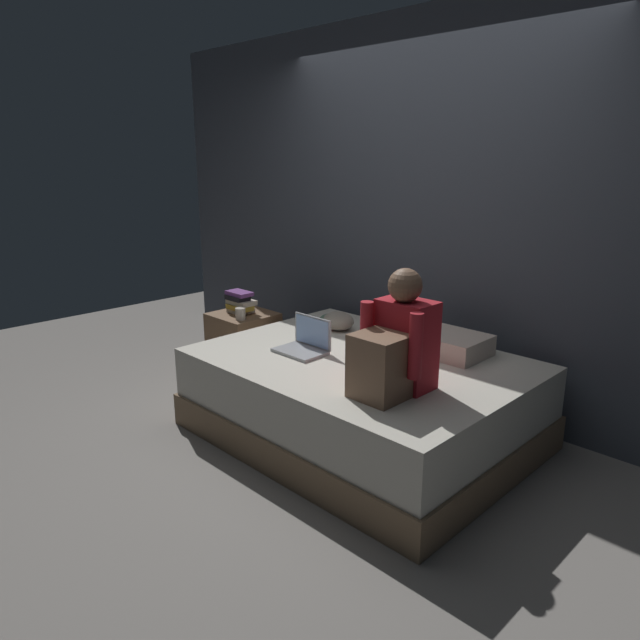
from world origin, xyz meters
TOP-DOWN VIEW (x-y plane):
  - ground_plane at (0.00, 0.00)m, footprint 8.00×8.00m
  - wall_back at (0.00, 1.20)m, footprint 5.60×0.10m
  - bed at (0.20, 0.30)m, footprint 2.00×1.50m
  - nightstand at (-1.10, 0.38)m, footprint 0.44×0.46m
  - person_sitting at (0.67, 0.03)m, footprint 0.39×0.44m
  - laptop at (-0.14, 0.13)m, footprint 0.32×0.23m
  - pillow at (0.49, 0.75)m, footprint 0.56×0.36m
  - book_stack at (-1.13, 0.37)m, footprint 0.23×0.16m
  - mug at (-0.97, 0.26)m, footprint 0.08×0.08m
  - clothes_pile at (-0.34, 0.63)m, footprint 0.28×0.20m

SIDE VIEW (x-z plane):
  - ground_plane at x=0.00m, z-range 0.00..0.00m
  - bed at x=0.20m, z-range 0.00..0.53m
  - nightstand at x=-1.10m, z-range 0.00..0.55m
  - laptop at x=-0.14m, z-range 0.48..0.70m
  - clothes_pile at x=-0.34m, z-range 0.53..0.66m
  - pillow at x=0.49m, z-range 0.53..0.66m
  - mug at x=-0.97m, z-range 0.55..0.64m
  - book_stack at x=-1.13m, z-range 0.55..0.73m
  - person_sitting at x=0.67m, z-range 0.46..1.11m
  - wall_back at x=0.00m, z-range 0.00..2.70m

